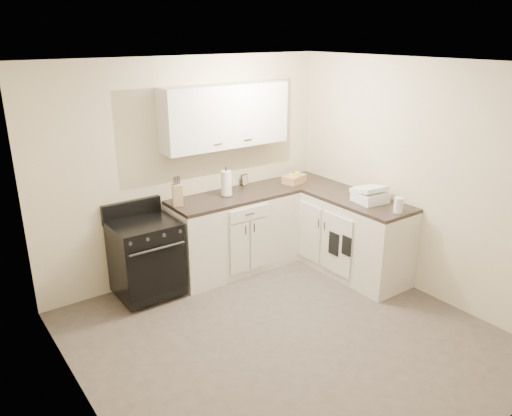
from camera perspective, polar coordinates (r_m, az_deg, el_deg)
floor at (r=4.90m, az=3.31°, el=-14.48°), size 3.60×3.60×0.00m
ceiling at (r=4.07m, az=4.02°, el=16.09°), size 3.60×3.60×0.00m
wall_back at (r=5.77m, az=-7.77°, el=4.39°), size 3.60×0.00×3.60m
wall_right at (r=5.60m, az=18.10°, el=3.12°), size 0.00×3.60×3.60m
wall_left at (r=3.56m, az=-19.61°, el=-6.51°), size 0.00×3.60×3.60m
wall_front at (r=3.27m, az=24.24°, el=-9.51°), size 3.60×0.00×3.60m
base_cabinets_back at (r=5.98m, az=-2.46°, el=-2.97°), size 1.55×0.60×0.90m
base_cabinets_right at (r=6.15m, az=9.32°, el=-2.57°), size 0.60×1.90×0.90m
countertop_back at (r=5.82m, az=-2.53°, el=1.31°), size 1.55×0.60×0.04m
countertop_right at (r=5.99m, az=9.56°, el=1.59°), size 0.60×1.90×0.04m
upper_cabinets at (r=5.72m, az=-3.51°, el=10.47°), size 1.55×0.30×0.70m
stove at (r=5.47m, az=-12.44°, el=-5.59°), size 0.66×0.57×0.80m
knife_block at (r=5.50m, az=-8.96°, el=1.49°), size 0.13×0.13×0.24m
paper_towel at (r=5.76m, az=-3.41°, el=2.82°), size 0.14×0.14×0.29m
picture_frame at (r=6.16m, az=-1.31°, el=3.24°), size 0.12×0.07×0.14m
wicker_basket at (r=6.29m, az=4.40°, el=3.33°), size 0.33×0.26×0.10m
countertop_grill at (r=5.70m, az=12.92°, el=1.26°), size 0.36×0.34×0.12m
glass_jar at (r=5.43m, az=15.97°, el=0.32°), size 0.12×0.12×0.16m
oven_mitt_near at (r=5.62m, az=10.31°, el=-4.27°), size 0.02×0.13×0.22m
oven_mitt_far at (r=5.76m, az=8.91°, el=-4.05°), size 0.02×0.15×0.27m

